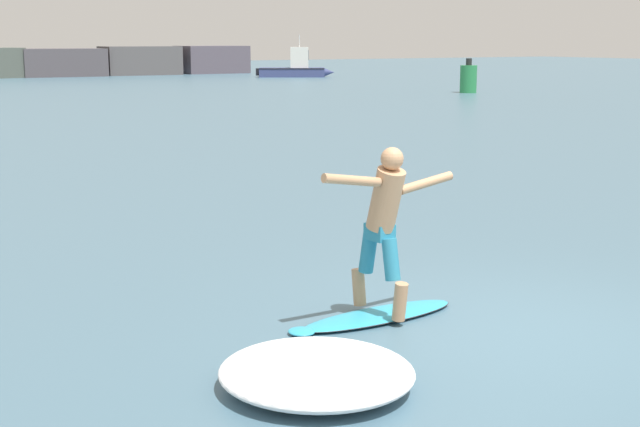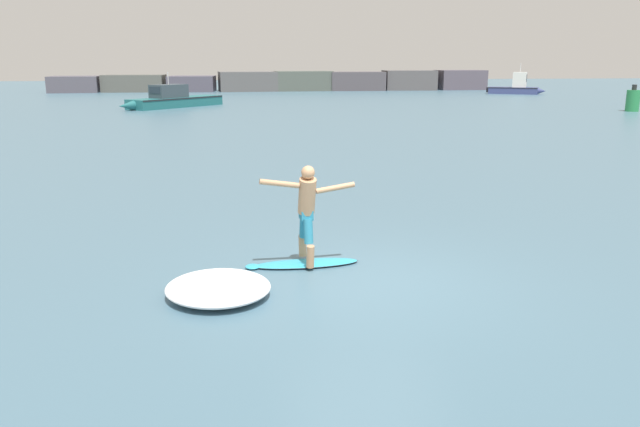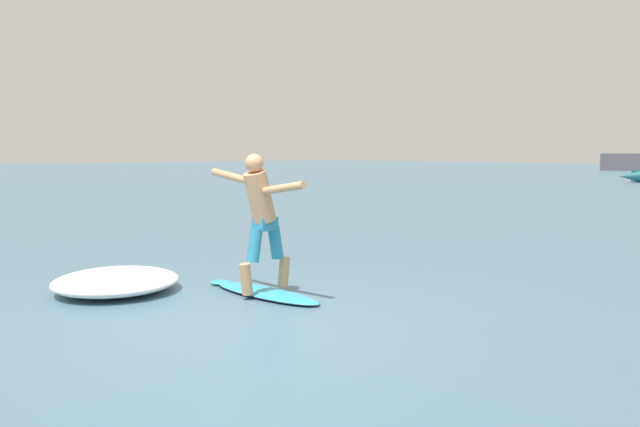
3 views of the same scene
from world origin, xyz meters
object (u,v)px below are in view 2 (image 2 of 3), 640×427
Objects in this scene: surfboard at (305,263)px; small_boat_offshore at (173,100)px; surfer at (307,206)px; fishing_boat_near_jetty at (516,87)px; channel_marker_buoy at (633,100)px.

surfboard is 37.56m from small_boat_offshore.
surfer is 0.22× the size of small_boat_offshore.
surfboard is 0.26× the size of small_boat_offshore.
surfboard is 0.36× the size of fishing_boat_near_jetty.
surfer is 0.31× the size of fishing_boat_near_jetty.
small_boat_offshore is at bearing 97.99° from surfer.
fishing_boat_near_jetty reaches higher than small_boat_offshore.
small_boat_offshore is 32.03m from channel_marker_buoy.
small_boat_offshore is (-5.23, 37.26, -0.49)m from surfer.
channel_marker_buoy is (-1.99, -21.80, 0.08)m from fishing_boat_near_jetty.
surfer is 57.95m from fishing_boat_near_jetty.
surfboard is at bearing 118.66° from surfer.
surfer is at bearing -61.34° from surfboard.
fishing_boat_near_jetty is 3.03× the size of channel_marker_buoy.
fishing_boat_near_jetty is (27.73, 50.88, -0.39)m from surfer.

